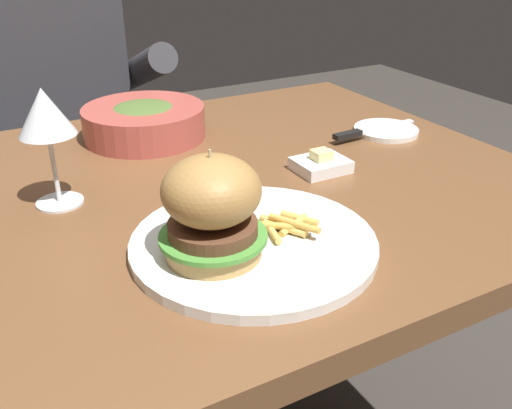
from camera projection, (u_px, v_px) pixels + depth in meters
dining_table at (183, 243)px, 0.92m from camera, size 1.16×0.84×0.74m
main_plate at (254, 243)px, 0.72m from camera, size 0.31×0.31×0.01m
burger_sandwich at (212, 208)px, 0.66m from camera, size 0.13×0.13×0.13m
fries_pile at (288, 225)px, 0.73m from camera, size 0.08×0.09×0.02m
wine_glass at (45, 116)px, 0.78m from camera, size 0.08×0.08×0.17m
bread_plate at (386, 130)px, 1.11m from camera, size 0.12×0.12×0.01m
table_knife at (367, 131)px, 1.08m from camera, size 0.20×0.03×0.01m
butter_dish at (321, 164)px, 0.94m from camera, size 0.09×0.07×0.04m
soup_bowl at (144, 121)px, 1.08m from camera, size 0.23×0.23×0.07m
diner_person at (59, 156)px, 1.48m from camera, size 0.51×0.36×1.18m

